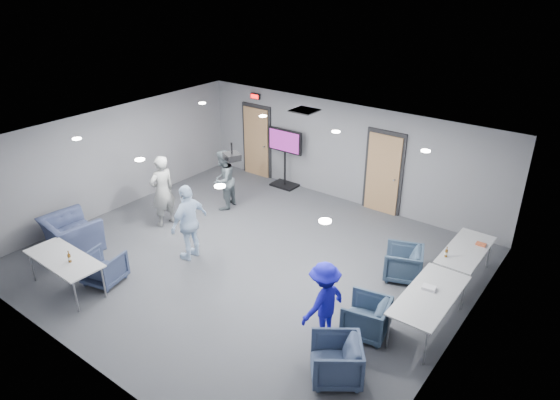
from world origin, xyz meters
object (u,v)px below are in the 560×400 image
Objects in this scene: person_b at (223,180)px; tv_stand at (285,155)px; person_c at (189,222)px; chair_right_b at (366,317)px; bottle_front at (69,258)px; table_right_a at (466,251)px; person_d at (324,301)px; chair_right_c at (336,360)px; person_a at (162,191)px; bottle_right at (446,253)px; chair_front_b at (71,234)px; table_right_b at (430,296)px; chair_right_a at (403,263)px; chair_front_a at (104,268)px; table_front_left at (64,260)px; projector at (232,156)px.

tv_stand is (0.43, 2.13, 0.17)m from person_b.
person_c is (1.11, -2.27, 0.06)m from person_b.
bottle_front reaches higher than chair_right_b.
tv_stand is at bearing 73.87° from table_right_a.
chair_right_c is at bearing 54.76° from person_d.
bottle_right is (6.53, 1.51, -0.09)m from person_a.
table_right_a is (6.76, 2.04, -0.22)m from person_a.
table_right_a is (7.52, 4.12, 0.29)m from chair_front_b.
table_right_a is 0.59m from bottle_right.
person_b is at bearing -108.48° from person_d.
person_b is at bearing 76.96° from table_right_b.
chair_front_a is (-4.81, -3.80, -0.01)m from chair_right_a.
chair_front_a is 6.86m from bottle_right.
chair_front_b is at bearing -89.59° from chair_right_b.
person_a is at bearing -97.05° from chair_right_a.
chair_right_c is 3.98m from table_right_a.
chair_front_b is (-0.76, -2.08, -0.52)m from person_a.
chair_front_b is at bearing 146.38° from table_front_left.
chair_right_c is at bearing 79.99° from person_a.
chair_front_b is at bearing -82.49° from chair_right_a.
person_b is 2.18m from tv_stand.
chair_front_a is at bearing -63.08° from person_d.
chair_front_b is 2.86× the size of projector.
person_d reaches higher than table_right_a.
person_a is 1.05× the size of table_right_a.
person_c reaches higher than table_right_a.
person_b is at bearing 163.15° from projector.
bottle_front is (1.58, -0.95, 0.43)m from chair_front_b.
bottle_right is at bearing 79.74° from chair_right_a.
bottle_front is 3.70m from projector.
table_front_left is (1.34, -0.95, 0.30)m from chair_front_b.
tv_stand reaches higher than chair_front_b.
tv_stand is at bearing 155.65° from person_b.
person_d is 1.92× the size of chair_right_a.
bottle_front is at bearing -68.64° from chair_right_a.
person_c is 1.96m from chair_front_a.
chair_right_c is at bearing 73.39° from person_c.
person_a is at bearing -158.50° from projector.
projector is at bearing -157.91° from bottle_right.
table_front_left reaches higher than chair_front_a.
table_front_left is (-5.38, -2.39, 0.34)m from chair_right_b.
tv_stand is (0.97, 3.71, 0.07)m from person_a.
table_right_b is 7.95× the size of bottle_front.
person_a reaches higher than table_front_left.
chair_right_b is 1.82× the size of projector.
person_c is 7.75× the size of bottle_right.
table_right_b is at bearing 19.34° from chair_right_a.
person_b is 5.87m from chair_right_b.
chair_right_b is at bearing 24.99° from bottle_front.
chair_front_a is (-4.46, -1.29, -0.40)m from person_d.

